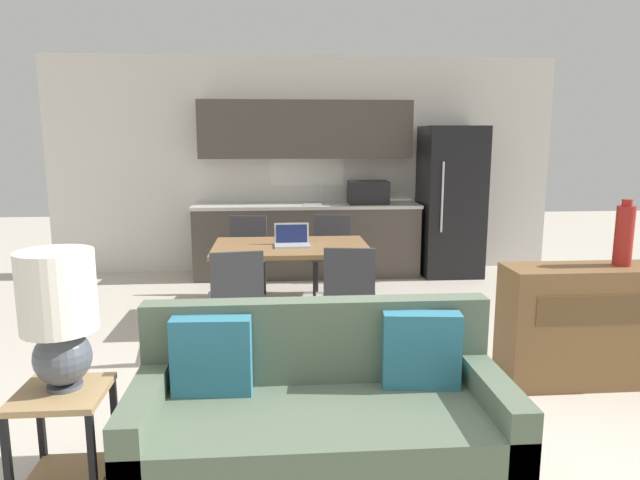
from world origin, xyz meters
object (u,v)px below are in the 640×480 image
Objects in this scene: vase at (624,235)px; dining_chair_far_left at (247,252)px; laptop at (292,240)px; dining_chair_near_right at (349,291)px; credenza at (590,325)px; dining_table at (291,252)px; table_lamp at (59,311)px; dining_chair_near_left at (237,296)px; dining_chair_far_right at (332,251)px; side_table at (64,428)px; refrigerator at (450,201)px; couch at (321,414)px.

vase reaches higher than dining_chair_far_left.
laptop is at bearing 145.96° from vase.
vase is 0.53× the size of dining_chair_near_right.
dining_chair_far_left is (-2.49, 2.38, 0.08)m from credenza.
dining_table is 2.83m from table_lamp.
table_lamp is 2.82m from laptop.
table_lamp reaches higher than dining_chair_near_left.
dining_chair_far_left is (-0.91, -0.01, 0.00)m from dining_chair_far_right.
side_table is at bearing 57.17° from dining_chair_near_right.
refrigerator is 1.50× the size of credenza.
vase is (2.16, 1.01, 0.71)m from couch.
table_lamp is at bearing -126.18° from refrigerator.
dining_chair_near_left is (-0.91, -1.73, 0.00)m from dining_chair_far_right.
side_table is 0.56m from table_lamp.
dining_chair_near_right is (1.58, 1.80, -0.43)m from table_lamp.
table_lamp is 1.90m from dining_chair_near_left.
couch is (-1.96, -4.27, -0.58)m from refrigerator.
laptop is (1.15, 2.61, 0.41)m from side_table.
credenza is 1.41× the size of dining_chair_far_right.
credenza is at bearing -37.92° from laptop.
credenza is at bearing -36.79° from dining_table.
vase is at bearing -35.19° from laptop.
refrigerator reaches higher than side_table.
dining_chair_far_right is 1.65m from dining_chair_near_right.
dining_table is at bearing -125.21° from dining_chair_near_left.
refrigerator is 2.67m from dining_chair_far_left.
refrigerator is 2.12× the size of dining_chair_far_right.
dining_chair_far_left reaches higher than dining_table.
couch reaches higher than side_table.
laptop reaches higher than dining_chair_far_right.
credenza is at bearing -37.20° from dining_chair_far_left.
dining_chair_far_right is at bearing 126.69° from vase.
dining_chair_far_left is (-0.45, 0.86, -0.17)m from dining_table.
side_table is 0.85× the size of table_lamp.
credenza is 3.77× the size of laptop.
dining_chair_near_right is (0.89, 0.08, 0.00)m from dining_chair_near_left.
dining_chair_far_right and dining_chair_far_left have the same top height.
refrigerator reaches higher than dining_table.
couch is 2.10× the size of dining_chair_near_left.
laptop is (0.01, -0.01, 0.11)m from dining_table.
dining_table is (-2.03, -1.74, -0.26)m from refrigerator.
side_table is at bearing -113.48° from dining_table.
dining_chair_far_right is at bearing 65.19° from table_lamp.
dining_table is 3.12× the size of vase.
couch is 2.56m from laptop.
couch is at bearing 4.23° from side_table.
side_table is 3.84m from dining_chair_far_right.
credenza is 1.41× the size of dining_chair_near_right.
credenza is at bearing 157.20° from dining_chair_near_left.
couch is 2.78× the size of table_lamp.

